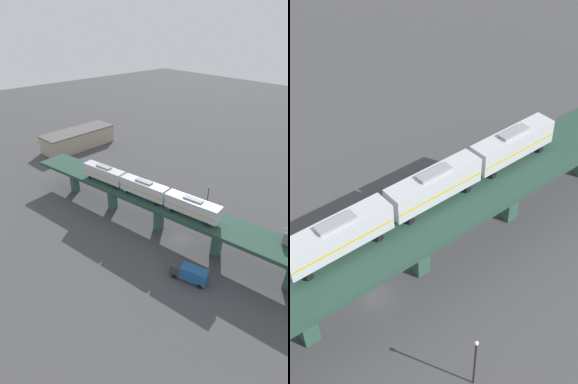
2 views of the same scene
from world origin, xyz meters
TOP-DOWN VIEW (x-y plane):
  - ground_plane at (0.00, 0.00)m, footprint 400.00×400.00m
  - elevated_viaduct at (0.03, -0.18)m, footprint 23.77×92.10m
  - subway_train at (-3.04, 9.47)m, footprint 9.02×37.14m
  - street_car_blue at (11.14, 26.07)m, footprint 2.93×4.72m
  - delivery_truck at (-8.36, -9.37)m, footprint 4.42×7.54m
  - street_lamp at (14.48, 3.89)m, footprint 0.44×0.44m
  - warehouse_building at (13.54, 65.90)m, footprint 29.23×12.28m

SIDE VIEW (x-z plane):
  - ground_plane at x=0.00m, z-range 0.00..0.00m
  - street_car_blue at x=11.14m, z-range -0.01..1.88m
  - delivery_truck at x=-8.36m, z-range 0.16..3.36m
  - warehouse_building at x=13.54m, z-range 0.01..6.81m
  - street_lamp at x=14.48m, z-range 0.64..7.58m
  - elevated_viaduct at x=0.03m, z-range 2.90..11.03m
  - subway_train at x=-3.04m, z-range 8.44..12.89m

